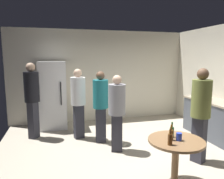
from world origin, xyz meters
The scene contains 15 objects.
ground_plane centered at (0.00, 0.00, -0.05)m, with size 5.20×5.20×0.10m, color #B2A893.
wall_back centered at (0.00, 2.63, 1.35)m, with size 5.32×0.06×2.70m, color silver.
refrigerator centered at (-1.42, 2.20, 0.90)m, with size 0.70×0.68×1.80m.
kitchen_counter centered at (2.28, 0.37, 0.45)m, with size 0.64×1.77×0.90m.
kettle centered at (2.23, 0.69, 0.97)m, with size 0.24×0.17×0.18m.
foreground_table centered at (0.31, -1.11, 0.63)m, with size 0.80×0.80×0.73m.
beer_bottle_amber centered at (0.23, -1.10, 0.82)m, with size 0.06×0.06×0.23m.
beer_bottle_brown centered at (0.13, -1.25, 0.82)m, with size 0.06×0.06×0.23m.
beer_bottle_green centered at (0.30, -1.00, 0.82)m, with size 0.06×0.06×0.23m.
plastic_cup_blue centered at (0.33, -1.14, 0.79)m, with size 0.08×0.08×0.11m, color blue.
person_in_teal_shirt centered at (-0.38, 0.87, 0.94)m, with size 0.37×0.37×1.61m.
person_in_black_shirt centered at (-1.87, 1.51, 1.05)m, with size 0.47×0.47×1.79m.
person_in_white_shirt centered at (-0.84, 1.24, 0.96)m, with size 0.41×0.41×1.65m.
person_in_gray_shirt centered at (-0.16, 0.32, 0.91)m, with size 0.42×0.42×1.56m.
person_in_olive_shirt centered at (1.15, -0.51, 1.01)m, with size 0.45×0.45×1.72m.
Camera 1 is at (-1.34, -3.70, 1.90)m, focal length 34.36 mm.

